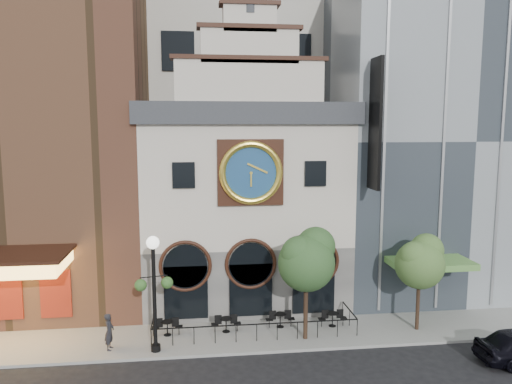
{
  "coord_description": "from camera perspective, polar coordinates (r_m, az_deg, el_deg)",
  "views": [
    {
      "loc": [
        -2.98,
        -22.84,
        11.19
      ],
      "look_at": [
        0.55,
        6.0,
        7.19
      ],
      "focal_mm": 35.0,
      "sensor_mm": 36.0,
      "label": 1
    }
  ],
  "objects": [
    {
      "name": "ground",
      "position": [
        25.6,
        0.43,
        -18.07
      ],
      "size": [
        120.0,
        120.0,
        0.0
      ],
      "primitive_type": "plane",
      "color": "black",
      "rests_on": "ground"
    },
    {
      "name": "sidewalk",
      "position": [
        27.83,
        -0.26,
        -15.7
      ],
      "size": [
        44.0,
        5.0,
        0.15
      ],
      "primitive_type": "cube",
      "color": "gray",
      "rests_on": "ground"
    },
    {
      "name": "clock_building",
      "position": [
        31.13,
        -1.41,
        -0.47
      ],
      "size": [
        12.6,
        8.78,
        18.65
      ],
      "color": "#605E5B",
      "rests_on": "ground"
    },
    {
      "name": "theater_building",
      "position": [
        34.32,
        -24.3,
        9.52
      ],
      "size": [
        14.0,
        15.6,
        25.0
      ],
      "color": "brown",
      "rests_on": "ground"
    },
    {
      "name": "retail_building",
      "position": [
        36.52,
        19.06,
        5.77
      ],
      "size": [
        14.0,
        14.4,
        20.0
      ],
      "color": "gray",
      "rests_on": "ground"
    },
    {
      "name": "office_tower",
      "position": [
        43.83,
        -3.12,
        19.43
      ],
      "size": [
        20.0,
        16.0,
        40.0
      ],
      "primitive_type": "cube",
      "color": "#BCB5A9",
      "rests_on": "ground"
    },
    {
      "name": "cafe_railing",
      "position": [
        27.62,
        -0.26,
        -14.7
      ],
      "size": [
        10.6,
        2.6,
        0.9
      ],
      "primitive_type": null,
      "color": "black",
      "rests_on": "sidewalk"
    },
    {
      "name": "bistro_0",
      "position": [
        27.47,
        -10.1,
        -14.93
      ],
      "size": [
        1.58,
        0.68,
        0.9
      ],
      "color": "black",
      "rests_on": "sidewalk"
    },
    {
      "name": "bistro_1",
      "position": [
        27.52,
        -3.44,
        -14.78
      ],
      "size": [
        1.58,
        0.68,
        0.9
      ],
      "color": "black",
      "rests_on": "sidewalk"
    },
    {
      "name": "bistro_2",
      "position": [
        28.09,
        2.78,
        -14.29
      ],
      "size": [
        1.58,
        0.68,
        0.9
      ],
      "color": "black",
      "rests_on": "sidewalk"
    },
    {
      "name": "bistro_3",
      "position": [
        28.47,
        8.73,
        -14.06
      ],
      "size": [
        1.58,
        0.68,
        0.9
      ],
      "color": "black",
      "rests_on": "sidewalk"
    },
    {
      "name": "pedestrian",
      "position": [
        26.38,
        -16.42,
        -15.05
      ],
      "size": [
        0.5,
        0.71,
        1.83
      ],
      "primitive_type": "imported",
      "rotation": [
        0.0,
        0.0,
        1.48
      ],
      "color": "black",
      "rests_on": "sidewalk"
    },
    {
      "name": "lamppost",
      "position": [
        24.78,
        -11.59,
        -9.91
      ],
      "size": [
        1.81,
        0.83,
        5.75
      ],
      "rotation": [
        0.0,
        0.0,
        0.19
      ],
      "color": "black",
      "rests_on": "sidewalk"
    },
    {
      "name": "tree_left",
      "position": [
        25.63,
        5.88,
        -7.55
      ],
      "size": [
        3.01,
        2.9,
        5.8
      ],
      "color": "#382619",
      "rests_on": "sidewalk"
    },
    {
      "name": "tree_right",
      "position": [
        28.14,
        18.27,
        -7.45
      ],
      "size": [
        2.7,
        2.6,
        5.2
      ],
      "color": "#382619",
      "rests_on": "sidewalk"
    }
  ]
}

